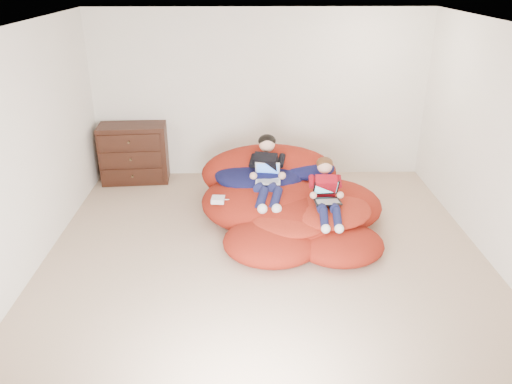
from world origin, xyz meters
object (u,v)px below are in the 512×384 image
older_boy (268,169)px  laptop_white (268,176)px  laptop_black (327,195)px  dresser (134,153)px  younger_boy (326,190)px  beanbag_pile (288,201)px

older_boy → laptop_white: size_ratio=3.14×
laptop_white → laptop_black: (0.68, -0.46, -0.07)m
older_boy → laptop_white: (0.00, -0.06, -0.06)m
older_boy → laptop_black: size_ratio=3.14×
dresser → younger_boy: bearing=-33.5°
beanbag_pile → laptop_black: 0.67m
younger_boy → laptop_black: younger_boy is taller
dresser → younger_boy: 3.17m
beanbag_pile → older_boy: bearing=162.5°
older_boy → younger_boy: size_ratio=1.11×
younger_boy → laptop_white: bearing=149.4°
laptop_white → laptop_black: size_ratio=1.00×
older_boy → laptop_black: (0.68, -0.52, -0.13)m
older_boy → younger_boy: (0.68, -0.47, -0.09)m
dresser → older_boy: bearing=-33.2°
younger_boy → laptop_black: (0.00, -0.05, -0.05)m
dresser → laptop_black: dresser is taller
dresser → older_boy: size_ratio=0.97×
beanbag_pile → older_boy: 0.50m
younger_boy → beanbag_pile: bearing=137.6°
dresser → laptop_black: bearing=-34.3°
dresser → younger_boy: size_ratio=1.08×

